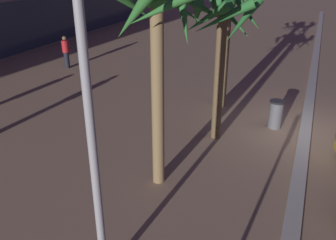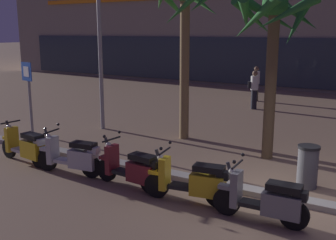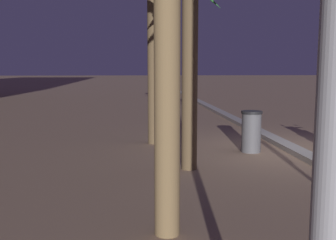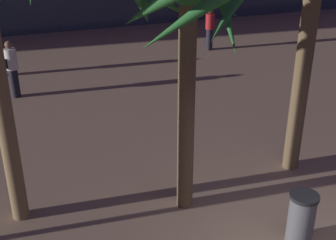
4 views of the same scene
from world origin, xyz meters
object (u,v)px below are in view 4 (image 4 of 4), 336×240
object	(u,v)px
pedestrian_by_palm_tree	(210,28)
litter_bin	(301,218)
palm_tree_by_mall_entrance	(186,28)
pedestrian_window_shopping	(12,68)

from	to	relation	value
pedestrian_by_palm_tree	litter_bin	world-z (taller)	pedestrian_by_palm_tree
palm_tree_by_mall_entrance	pedestrian_window_shopping	xyz separation A→B (m)	(-2.69, 6.65, -2.49)
pedestrian_window_shopping	litter_bin	distance (m)	9.28
pedestrian_window_shopping	litter_bin	world-z (taller)	pedestrian_window_shopping
palm_tree_by_mall_entrance	pedestrian_window_shopping	distance (m)	7.60
palm_tree_by_mall_entrance	pedestrian_window_shopping	world-z (taller)	palm_tree_by_mall_entrance
litter_bin	pedestrian_window_shopping	bearing A→B (deg)	116.50
pedestrian_by_palm_tree	pedestrian_window_shopping	bearing A→B (deg)	-161.50
pedestrian_window_shopping	pedestrian_by_palm_tree	xyz separation A→B (m)	(7.38, 2.47, -0.05)
pedestrian_window_shopping	litter_bin	size ratio (longest dim) A/B	1.78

